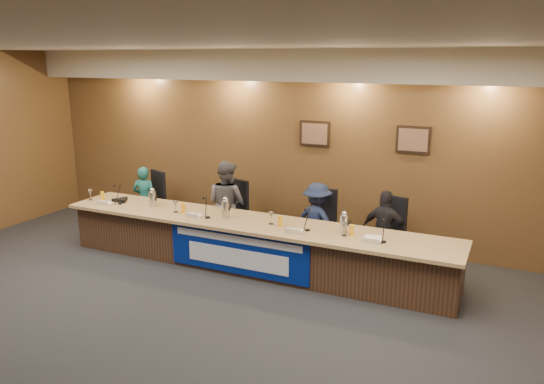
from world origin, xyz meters
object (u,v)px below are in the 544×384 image
(carafe_mid, at_px, (226,209))
(speakerphone, at_px, (121,200))
(office_chair_a, at_px, (149,205))
(office_chair_c, at_px, (319,228))
(carafe_right, at_px, (344,224))
(office_chair_d, at_px, (386,238))
(panelist_b, at_px, (227,204))
(panelist_d, at_px, (385,231))
(banner, at_px, (237,253))
(panelist_a, at_px, (145,199))
(carafe_left, at_px, (153,199))
(panelist_c, at_px, (317,222))
(office_chair_b, at_px, (230,216))
(dais_body, at_px, (251,245))

(carafe_mid, height_order, speakerphone, carafe_mid)
(office_chair_a, height_order, speakerphone, speakerphone)
(office_chair_c, xyz_separation_m, carafe_right, (0.65, -0.81, 0.40))
(office_chair_d, bearing_deg, panelist_b, -166.78)
(panelist_d, distance_m, carafe_right, 0.86)
(panelist_d, distance_m, carafe_mid, 2.36)
(panelist_d, xyz_separation_m, carafe_mid, (-2.22, -0.77, 0.27))
(speakerphone, bearing_deg, panelist_d, 9.49)
(banner, distance_m, panelist_a, 2.76)
(office_chair_d, xyz_separation_m, carafe_right, (-0.40, -0.81, 0.40))
(carafe_left, bearing_deg, carafe_mid, -1.71)
(panelist_b, height_order, panelist_c, panelist_b)
(panelist_c, relative_size, office_chair_d, 2.57)
(banner, bearing_deg, office_chair_b, 123.42)
(office_chair_b, bearing_deg, dais_body, -28.39)
(banner, xyz_separation_m, office_chair_b, (-0.81, 1.23, 0.10))
(dais_body, height_order, banner, banner)
(office_chair_a, relative_size, carafe_left, 1.98)
(office_chair_b, distance_m, office_chair_d, 2.65)
(panelist_c, xyz_separation_m, carafe_left, (-2.53, -0.73, 0.26))
(panelist_d, bearing_deg, dais_body, 27.77)
(carafe_mid, bearing_deg, office_chair_b, 116.18)
(panelist_c, bearing_deg, panelist_b, 15.01)
(carafe_mid, height_order, carafe_right, carafe_mid)
(carafe_left, bearing_deg, panelist_c, 16.15)
(panelist_b, distance_m, panelist_d, 2.65)
(banner, height_order, carafe_mid, carafe_mid)
(carafe_left, height_order, carafe_right, carafe_right)
(panelist_a, xyz_separation_m, panelist_d, (4.33, 0.00, 0.01))
(panelist_c, distance_m, office_chair_c, 0.17)
(panelist_a, height_order, carafe_right, panelist_a)
(office_chair_b, distance_m, carafe_mid, 1.05)
(banner, height_order, office_chair_b, banner)
(dais_body, relative_size, carafe_mid, 22.99)
(banner, relative_size, carafe_right, 8.73)
(panelist_b, distance_m, panelist_c, 1.60)
(panelist_d, bearing_deg, office_chair_b, 4.18)
(panelist_b, bearing_deg, office_chair_b, -77.70)
(panelist_a, bearing_deg, office_chair_d, 167.10)
(panelist_b, relative_size, carafe_mid, 5.52)
(panelist_b, relative_size, carafe_left, 5.95)
(panelist_c, xyz_separation_m, office_chair_c, (0.00, 0.10, -0.14))
(office_chair_d, bearing_deg, dais_body, -144.86)
(panelist_d, bearing_deg, office_chair_a, 5.02)
(dais_body, distance_m, speakerphone, 2.46)
(office_chair_c, height_order, carafe_left, carafe_left)
(panelist_a, distance_m, carafe_left, 1.08)
(carafe_mid, xyz_separation_m, speakerphone, (-2.03, 0.06, -0.11))
(office_chair_d, bearing_deg, banner, -134.98)
(dais_body, height_order, panelist_c, panelist_c)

